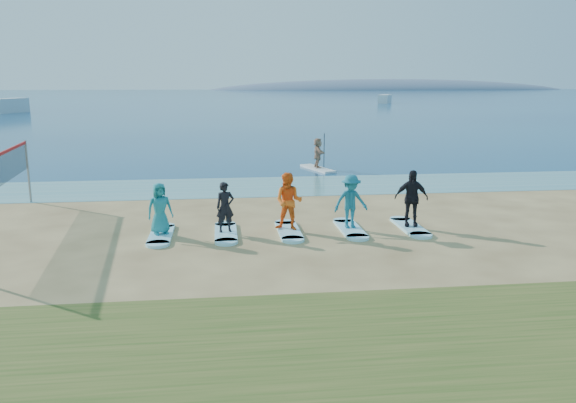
{
  "coord_description": "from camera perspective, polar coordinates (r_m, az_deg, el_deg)",
  "views": [
    {
      "loc": [
        -2.2,
        -15.07,
        4.8
      ],
      "look_at": [
        -0.13,
        2.0,
        1.1
      ],
      "focal_mm": 35.0,
      "sensor_mm": 36.0,
      "label": 1
    }
  ],
  "objects": [
    {
      "name": "island_ridge",
      "position": [
        329.76,
        10.43,
        11.12
      ],
      "size": [
        220.0,
        56.0,
        18.0
      ],
      "primitive_type": "ellipsoid",
      "color": "slate",
      "rests_on": "ground"
    },
    {
      "name": "surfboard_4",
      "position": [
        19.12,
        12.28,
        -2.54
      ],
      "size": [
        0.7,
        2.2,
        0.09
      ],
      "primitive_type": "cube",
      "color": "#A4ECFF",
      "rests_on": "ground"
    },
    {
      "name": "paddleboard",
      "position": [
        31.09,
        3.02,
        3.36
      ],
      "size": [
        1.59,
        3.07,
        0.12
      ],
      "primitive_type": "cube",
      "rotation": [
        0.0,
        0.0,
        0.31
      ],
      "color": "silver",
      "rests_on": "ground"
    },
    {
      "name": "boat_offshore_a",
      "position": [
        96.17,
        -26.74,
        8.01
      ],
      "size": [
        4.98,
        8.38,
        2.2
      ],
      "primitive_type": "cube",
      "rotation": [
        0.0,
        0.0,
        -0.35
      ],
      "color": "silver",
      "rests_on": "ground"
    },
    {
      "name": "surfboard_2",
      "position": [
        18.21,
        0.08,
        -2.99
      ],
      "size": [
        0.7,
        2.2,
        0.09
      ],
      "primitive_type": "cube",
      "color": "#A4ECFF",
      "rests_on": "ground"
    },
    {
      "name": "boat_offshore_b",
      "position": [
        127.8,
        9.79,
        9.82
      ],
      "size": [
        4.66,
        6.83,
        1.84
      ],
      "primitive_type": "cube",
      "rotation": [
        0.0,
        0.0,
        -0.43
      ],
      "color": "silver",
      "rests_on": "ground"
    },
    {
      "name": "student_2",
      "position": [
        17.98,
        0.08,
        0.01
      ],
      "size": [
        1.09,
        0.97,
        1.86
      ],
      "primitive_type": "imported",
      "rotation": [
        0.0,
        0.0,
        -0.35
      ],
      "color": "orange",
      "rests_on": "surfboard_2"
    },
    {
      "name": "surfboard_0",
      "position": [
        18.19,
        -12.77,
        -3.32
      ],
      "size": [
        0.7,
        2.2,
        0.09
      ],
      "primitive_type": "cube",
      "color": "#A4ECFF",
      "rests_on": "ground"
    },
    {
      "name": "student_1",
      "position": [
        17.88,
        -6.4,
        -0.56
      ],
      "size": [
        0.66,
        0.51,
        1.6
      ],
      "primitive_type": "imported",
      "rotation": [
        0.0,
        0.0,
        0.23
      ],
      "color": "black",
      "rests_on": "surfboard_1"
    },
    {
      "name": "shallow_water",
      "position": [
        26.11,
        -1.96,
        1.56
      ],
      "size": [
        600.0,
        600.0,
        0.0
      ],
      "primitive_type": "plane",
      "color": "teal",
      "rests_on": "ground"
    },
    {
      "name": "surfboard_1",
      "position": [
        18.09,
        -6.34,
        -3.18
      ],
      "size": [
        0.7,
        2.2,
        0.09
      ],
      "primitive_type": "cube",
      "color": "#A4ECFF",
      "rests_on": "ground"
    },
    {
      "name": "surfboard_3",
      "position": [
        18.56,
        6.33,
        -2.78
      ],
      "size": [
        0.7,
        2.2,
        0.09
      ],
      "primitive_type": "cube",
      "color": "#A4ECFF",
      "rests_on": "ground"
    },
    {
      "name": "student_4",
      "position": [
        18.9,
        12.41,
        0.34
      ],
      "size": [
        1.16,
        0.64,
        1.87
      ],
      "primitive_type": "imported",
      "rotation": [
        0.0,
        0.0,
        -0.17
      ],
      "color": "black",
      "rests_on": "surfboard_4"
    },
    {
      "name": "ocean",
      "position": [
        175.15,
        -6.3,
        10.51
      ],
      "size": [
        600.0,
        600.0,
        0.0
      ],
      "primitive_type": "plane",
      "color": "navy",
      "rests_on": "ground"
    },
    {
      "name": "paddleboarder",
      "position": [
        30.97,
        3.04,
        4.96
      ],
      "size": [
        0.56,
        1.53,
        1.63
      ],
      "primitive_type": "imported",
      "rotation": [
        0.0,
        0.0,
        1.62
      ],
      "color": "tan",
      "rests_on": "paddleboard"
    },
    {
      "name": "student_3",
      "position": [
        18.35,
        6.4,
        0.01
      ],
      "size": [
        1.22,
        0.81,
        1.76
      ],
      "primitive_type": "imported",
      "rotation": [
        0.0,
        0.0,
        0.14
      ],
      "color": "#1A6981",
      "rests_on": "surfboard_3"
    },
    {
      "name": "student_0",
      "position": [
        17.98,
        -12.89,
        -0.69
      ],
      "size": [
        0.93,
        0.77,
        1.62
      ],
      "primitive_type": "imported",
      "rotation": [
        0.0,
        0.0,
        0.37
      ],
      "color": "teal",
      "rests_on": "surfboard_0"
    },
    {
      "name": "ground",
      "position": [
        15.97,
        1.33,
        -5.35
      ],
      "size": [
        600.0,
        600.0,
        0.0
      ],
      "primitive_type": "plane",
      "color": "tan",
      "rests_on": "ground"
    }
  ]
}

